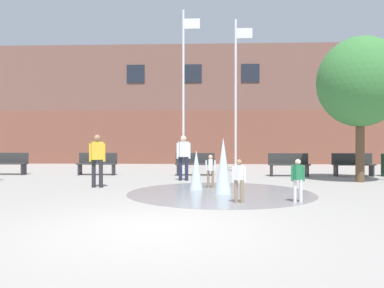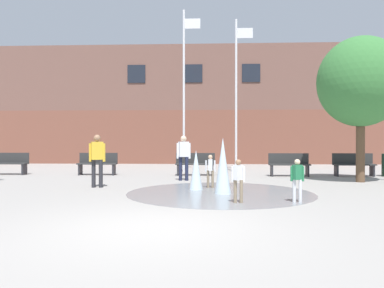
{
  "view_description": "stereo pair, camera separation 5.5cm",
  "coord_description": "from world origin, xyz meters",
  "px_view_note": "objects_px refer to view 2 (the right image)",
  "views": [
    {
      "loc": [
        0.88,
        -5.94,
        1.39
      ],
      "look_at": [
        0.37,
        6.65,
        1.3
      ],
      "focal_mm": 35.0,
      "sensor_mm": 36.0,
      "label": 1
    },
    {
      "loc": [
        0.94,
        -5.93,
        1.39
      ],
      "look_at": [
        0.37,
        6.65,
        1.3
      ],
      "focal_mm": 35.0,
      "sensor_mm": 36.0,
      "label": 2
    }
  ],
  "objects_px": {
    "park_bench_under_right_flagpole": "(289,164)",
    "child_in_fountain": "(297,177)",
    "adult_in_red": "(97,156)",
    "child_running": "(238,177)",
    "adult_watching": "(184,154)",
    "park_bench_near_trashcan": "(354,164)",
    "flagpole_left": "(185,86)",
    "park_bench_left_of_flagpoles": "(9,163)",
    "child_with_pink_shirt": "(210,168)",
    "park_bench_center": "(195,164)",
    "flagpole_right": "(237,91)",
    "street_tree_near_building": "(361,82)",
    "park_bench_under_left_flagpole": "(98,163)"
  },
  "relations": [
    {
      "from": "park_bench_under_right_flagpole",
      "to": "child_in_fountain",
      "type": "relative_size",
      "value": 1.62
    },
    {
      "from": "park_bench_under_right_flagpole",
      "to": "child_in_fountain",
      "type": "height_order",
      "value": "child_in_fountain"
    },
    {
      "from": "adult_in_red",
      "to": "child_running",
      "type": "bearing_deg",
      "value": 121.39
    },
    {
      "from": "adult_watching",
      "to": "adult_in_red",
      "type": "height_order",
      "value": "same"
    },
    {
      "from": "adult_watching",
      "to": "child_running",
      "type": "height_order",
      "value": "adult_watching"
    },
    {
      "from": "park_bench_near_trashcan",
      "to": "flagpole_left",
      "type": "relative_size",
      "value": 0.22
    },
    {
      "from": "park_bench_under_right_flagpole",
      "to": "child_running",
      "type": "distance_m",
      "value": 7.07
    },
    {
      "from": "park_bench_left_of_flagpoles",
      "to": "flagpole_left",
      "type": "distance_m",
      "value": 8.21
    },
    {
      "from": "child_running",
      "to": "adult_watching",
      "type": "bearing_deg",
      "value": 61.26
    },
    {
      "from": "park_bench_left_of_flagpoles",
      "to": "park_bench_near_trashcan",
      "type": "height_order",
      "value": "same"
    },
    {
      "from": "child_running",
      "to": "park_bench_left_of_flagpoles",
      "type": "bearing_deg",
      "value": 96.12
    },
    {
      "from": "park_bench_left_of_flagpoles",
      "to": "child_in_fountain",
      "type": "relative_size",
      "value": 1.62
    },
    {
      "from": "park_bench_near_trashcan",
      "to": "child_with_pink_shirt",
      "type": "distance_m",
      "value": 6.97
    },
    {
      "from": "child_running",
      "to": "flagpole_left",
      "type": "relative_size",
      "value": 0.13
    },
    {
      "from": "park_bench_center",
      "to": "child_with_pink_shirt",
      "type": "bearing_deg",
      "value": -81.6
    },
    {
      "from": "park_bench_left_of_flagpoles",
      "to": "child_with_pink_shirt",
      "type": "bearing_deg",
      "value": -25.87
    },
    {
      "from": "park_bench_left_of_flagpoles",
      "to": "park_bench_center",
      "type": "bearing_deg",
      "value": -0.29
    },
    {
      "from": "child_in_fountain",
      "to": "flagpole_right",
      "type": "distance_m",
      "value": 8.96
    },
    {
      "from": "flagpole_right",
      "to": "street_tree_near_building",
      "type": "bearing_deg",
      "value": -45.54
    },
    {
      "from": "child_with_pink_shirt",
      "to": "flagpole_right",
      "type": "relative_size",
      "value": 0.14
    },
    {
      "from": "park_bench_near_trashcan",
      "to": "adult_in_red",
      "type": "xyz_separation_m",
      "value": [
        -9.12,
        -4.04,
        0.45
      ]
    },
    {
      "from": "child_with_pink_shirt",
      "to": "adult_watching",
      "type": "distance_m",
      "value": 2.26
    },
    {
      "from": "park_bench_under_left_flagpole",
      "to": "child_in_fountain",
      "type": "bearing_deg",
      "value": -45.17
    },
    {
      "from": "park_bench_under_left_flagpole",
      "to": "flagpole_left",
      "type": "xyz_separation_m",
      "value": [
        3.49,
        1.73,
        3.44
      ]
    },
    {
      "from": "flagpole_right",
      "to": "flagpole_left",
      "type": "bearing_deg",
      "value": 180.0
    },
    {
      "from": "flagpole_right",
      "to": "park_bench_near_trashcan",
      "type": "bearing_deg",
      "value": -21.96
    },
    {
      "from": "adult_in_red",
      "to": "street_tree_near_building",
      "type": "distance_m",
      "value": 9.08
    },
    {
      "from": "park_bench_under_right_flagpole",
      "to": "flagpole_left",
      "type": "height_order",
      "value": "flagpole_left"
    },
    {
      "from": "child_running",
      "to": "adult_in_red",
      "type": "height_order",
      "value": "adult_in_red"
    },
    {
      "from": "adult_watching",
      "to": "flagpole_right",
      "type": "distance_m",
      "value": 5.14
    },
    {
      "from": "child_with_pink_shirt",
      "to": "park_bench_center",
      "type": "bearing_deg",
      "value": 8.34
    },
    {
      "from": "park_bench_left_of_flagpoles",
      "to": "child_in_fountain",
      "type": "height_order",
      "value": "child_in_fountain"
    },
    {
      "from": "park_bench_near_trashcan",
      "to": "street_tree_near_building",
      "type": "bearing_deg",
      "value": -105.4
    },
    {
      "from": "park_bench_left_of_flagpoles",
      "to": "street_tree_near_building",
      "type": "distance_m",
      "value": 14.02
    },
    {
      "from": "park_bench_near_trashcan",
      "to": "adult_in_red",
      "type": "distance_m",
      "value": 9.99
    },
    {
      "from": "park_bench_center",
      "to": "park_bench_left_of_flagpoles",
      "type": "bearing_deg",
      "value": 179.71
    },
    {
      "from": "park_bench_under_left_flagpole",
      "to": "flagpole_right",
      "type": "relative_size",
      "value": 0.23
    },
    {
      "from": "child_running",
      "to": "adult_in_red",
      "type": "relative_size",
      "value": 0.62
    },
    {
      "from": "park_bench_left_of_flagpoles",
      "to": "adult_in_red",
      "type": "bearing_deg",
      "value": -39.62
    },
    {
      "from": "park_bench_center",
      "to": "park_bench_under_right_flagpole",
      "type": "xyz_separation_m",
      "value": [
        3.75,
        -0.16,
        0.0
      ]
    },
    {
      "from": "adult_in_red",
      "to": "child_with_pink_shirt",
      "type": "bearing_deg",
      "value": 155.91
    },
    {
      "from": "park_bench_under_right_flagpole",
      "to": "child_with_pink_shirt",
      "type": "height_order",
      "value": "child_with_pink_shirt"
    },
    {
      "from": "park_bench_under_right_flagpole",
      "to": "flagpole_right",
      "type": "xyz_separation_m",
      "value": [
        -1.93,
        1.92,
        3.21
      ]
    },
    {
      "from": "park_bench_left_of_flagpoles",
      "to": "park_bench_near_trashcan",
      "type": "xyz_separation_m",
      "value": [
        14.12,
        -0.09,
        0.0
      ]
    },
    {
      "from": "adult_in_red",
      "to": "flagpole_left",
      "type": "bearing_deg",
      "value": -136.19
    },
    {
      "from": "child_with_pink_shirt",
      "to": "child_running",
      "type": "distance_m",
      "value": 2.79
    },
    {
      "from": "park_bench_left_of_flagpoles",
      "to": "flagpole_right",
      "type": "bearing_deg",
      "value": 10.15
    },
    {
      "from": "park_bench_under_right_flagpole",
      "to": "adult_watching",
      "type": "height_order",
      "value": "adult_watching"
    },
    {
      "from": "park_bench_under_right_flagpole",
      "to": "adult_in_red",
      "type": "height_order",
      "value": "adult_in_red"
    },
    {
      "from": "park_bench_center",
      "to": "flagpole_right",
      "type": "relative_size",
      "value": 0.23
    }
  ]
}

